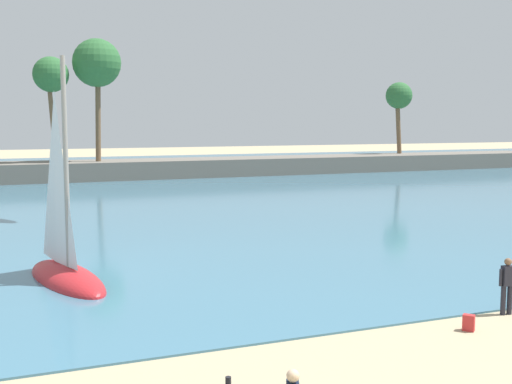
% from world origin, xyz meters
% --- Properties ---
extents(sea, '(220.00, 88.18, 0.06)m').
position_xyz_m(sea, '(0.00, 52.96, 0.03)').
color(sea, teal).
rests_on(sea, ground).
extents(palm_headland, '(111.23, 6.33, 13.30)m').
position_xyz_m(palm_headland, '(-1.85, 57.06, 3.31)').
color(palm_headland, slate).
rests_on(palm_headland, ground).
extents(person_at_waterline, '(0.55, 0.23, 1.67)m').
position_xyz_m(person_at_waterline, '(7.40, 8.57, 0.89)').
color(person_at_waterline, '#23232D').
rests_on(person_at_waterline, ground).
extents(backpack_by_trailer, '(0.37, 0.37, 0.44)m').
position_xyz_m(backpack_by_trailer, '(5.41, 7.81, 0.21)').
color(backpack_by_trailer, red).
rests_on(backpack_by_trailer, ground).
extents(sailboat_mid_bay, '(3.00, 5.93, 8.25)m').
position_xyz_m(sailboat_mid_bay, '(-4.08, 17.26, 0.80)').
color(sailboat_mid_bay, red).
rests_on(sailboat_mid_bay, sea).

